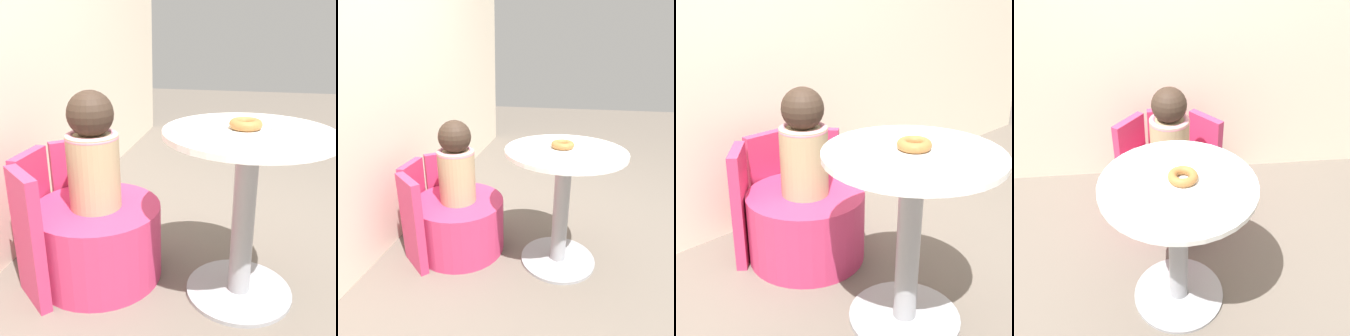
% 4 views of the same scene
% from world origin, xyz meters
% --- Properties ---
extents(ground_plane, '(12.00, 12.00, 0.00)m').
position_xyz_m(ground_plane, '(0.00, 0.00, 0.00)').
color(ground_plane, '#665B51').
extents(round_table, '(0.67, 0.67, 0.73)m').
position_xyz_m(round_table, '(0.09, -0.02, 0.49)').
color(round_table, '#99999E').
rests_on(round_table, ground_plane).
extents(tub_chair, '(0.58, 0.58, 0.35)m').
position_xyz_m(tub_chair, '(0.10, 0.63, 0.17)').
color(tub_chair, '#C63360').
rests_on(tub_chair, ground_plane).
extents(booth_backrest, '(0.68, 0.25, 0.58)m').
position_xyz_m(booth_backrest, '(0.10, 0.87, 0.29)').
color(booth_backrest, '#C63360').
rests_on(booth_backrest, ground_plane).
extents(child_figure, '(0.23, 0.23, 0.52)m').
position_xyz_m(child_figure, '(0.10, 0.63, 0.60)').
color(child_figure, tan).
rests_on(child_figure, tub_chair).
extents(donut, '(0.13, 0.13, 0.04)m').
position_xyz_m(donut, '(0.11, -0.00, 0.75)').
color(donut, '#9E6633').
rests_on(donut, round_table).
extents(paper_napkin, '(0.20, 0.20, 0.01)m').
position_xyz_m(paper_napkin, '(0.09, -0.19, 0.74)').
color(paper_napkin, silver).
rests_on(paper_napkin, round_table).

